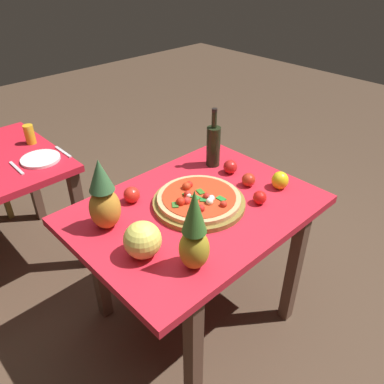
{
  "coord_description": "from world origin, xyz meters",
  "views": [
    {
      "loc": [
        -1.03,
        -1.05,
        1.82
      ],
      "look_at": [
        0.02,
        0.05,
        0.82
      ],
      "focal_mm": 35.75,
      "sensor_mm": 36.0,
      "label": 1
    }
  ],
  "objects_px": {
    "pizza": "(199,198)",
    "pineapple_right": "(103,198)",
    "dinner_plate": "(41,159)",
    "fork_utensil": "(17,168)",
    "tomato_beside_pepper": "(248,180)",
    "melon": "(142,240)",
    "wine_bottle": "(213,145)",
    "tomato_near_board": "(260,197)",
    "pizza_board": "(199,203)",
    "knife_utensil": "(63,152)",
    "display_table": "(196,224)",
    "bell_pepper": "(280,180)",
    "drinking_glass_juice": "(30,134)",
    "tomato_at_corner": "(230,167)",
    "tomato_by_bottle": "(132,195)",
    "pineapple_left": "(194,235)"
  },
  "relations": [
    {
      "from": "tomato_near_board",
      "to": "drinking_glass_juice",
      "type": "xyz_separation_m",
      "value": [
        -0.51,
        1.38,
        0.03
      ]
    },
    {
      "from": "bell_pepper",
      "to": "pineapple_left",
      "type": "bearing_deg",
      "value": -171.42
    },
    {
      "from": "pineapple_right",
      "to": "dinner_plate",
      "type": "xyz_separation_m",
      "value": [
        0.06,
        0.78,
        -0.14
      ]
    },
    {
      "from": "pizza",
      "to": "tomato_by_bottle",
      "type": "xyz_separation_m",
      "value": [
        -0.21,
        0.24,
        -0.0
      ]
    },
    {
      "from": "dinner_plate",
      "to": "knife_utensil",
      "type": "relative_size",
      "value": 1.22
    },
    {
      "from": "pineapple_left",
      "to": "tomato_beside_pepper",
      "type": "bearing_deg",
      "value": 20.64
    },
    {
      "from": "dinner_plate",
      "to": "knife_utensil",
      "type": "distance_m",
      "value": 0.14
    },
    {
      "from": "pizza",
      "to": "knife_utensil",
      "type": "relative_size",
      "value": 2.2
    },
    {
      "from": "tomato_beside_pepper",
      "to": "melon",
      "type": "bearing_deg",
      "value": -176.62
    },
    {
      "from": "pizza",
      "to": "tomato_at_corner",
      "type": "distance_m",
      "value": 0.35
    },
    {
      "from": "wine_bottle",
      "to": "bell_pepper",
      "type": "relative_size",
      "value": 3.54
    },
    {
      "from": "display_table",
      "to": "pizza_board",
      "type": "xyz_separation_m",
      "value": [
        0.02,
        -0.0,
        0.11
      ]
    },
    {
      "from": "tomato_near_board",
      "to": "drinking_glass_juice",
      "type": "distance_m",
      "value": 1.47
    },
    {
      "from": "wine_bottle",
      "to": "tomato_beside_pepper",
      "type": "xyz_separation_m",
      "value": [
        -0.03,
        -0.28,
        -0.09
      ]
    },
    {
      "from": "pineapple_left",
      "to": "knife_utensil",
      "type": "relative_size",
      "value": 1.94
    },
    {
      "from": "wine_bottle",
      "to": "melon",
      "type": "xyz_separation_m",
      "value": [
        -0.73,
        -0.32,
        -0.05
      ]
    },
    {
      "from": "pizza_board",
      "to": "melon",
      "type": "bearing_deg",
      "value": -167.19
    },
    {
      "from": "melon",
      "to": "knife_utensil",
      "type": "xyz_separation_m",
      "value": [
        0.19,
        1.04,
        -0.07
      ]
    },
    {
      "from": "drinking_glass_juice",
      "to": "tomato_near_board",
      "type": "bearing_deg",
      "value": -69.82
    },
    {
      "from": "knife_utensil",
      "to": "tomato_by_bottle",
      "type": "bearing_deg",
      "value": -90.8
    },
    {
      "from": "pineapple_left",
      "to": "pineapple_right",
      "type": "xyz_separation_m",
      "value": [
        -0.11,
        0.44,
        -0.01
      ]
    },
    {
      "from": "wine_bottle",
      "to": "dinner_plate",
      "type": "relative_size",
      "value": 1.5
    },
    {
      "from": "pineapple_right",
      "to": "knife_utensil",
      "type": "distance_m",
      "value": 0.82
    },
    {
      "from": "melon",
      "to": "wine_bottle",
      "type": "bearing_deg",
      "value": 23.56
    },
    {
      "from": "display_table",
      "to": "tomato_beside_pepper",
      "type": "bearing_deg",
      "value": -9.12
    },
    {
      "from": "pineapple_right",
      "to": "tomato_at_corner",
      "type": "height_order",
      "value": "pineapple_right"
    },
    {
      "from": "pizza",
      "to": "pineapple_right",
      "type": "xyz_separation_m",
      "value": [
        -0.4,
        0.16,
        0.11
      ]
    },
    {
      "from": "pineapple_left",
      "to": "melon",
      "type": "height_order",
      "value": "pineapple_left"
    },
    {
      "from": "display_table",
      "to": "tomato_at_corner",
      "type": "xyz_separation_m",
      "value": [
        0.35,
        0.1,
        0.14
      ]
    },
    {
      "from": "fork_utensil",
      "to": "pineapple_right",
      "type": "bearing_deg",
      "value": -82.68
    },
    {
      "from": "melon",
      "to": "drinking_glass_juice",
      "type": "relative_size",
      "value": 1.27
    },
    {
      "from": "dinner_plate",
      "to": "fork_utensil",
      "type": "height_order",
      "value": "dinner_plate"
    },
    {
      "from": "melon",
      "to": "fork_utensil",
      "type": "xyz_separation_m",
      "value": [
        -0.09,
        1.04,
        -0.07
      ]
    },
    {
      "from": "tomato_by_bottle",
      "to": "bell_pepper",
      "type": "bearing_deg",
      "value": -33.82
    },
    {
      "from": "wine_bottle",
      "to": "fork_utensil",
      "type": "bearing_deg",
      "value": 138.82
    },
    {
      "from": "display_table",
      "to": "tomato_beside_pepper",
      "type": "xyz_separation_m",
      "value": [
        0.32,
        -0.05,
        0.14
      ]
    },
    {
      "from": "pizza",
      "to": "wine_bottle",
      "type": "relative_size",
      "value": 1.2
    },
    {
      "from": "dinner_plate",
      "to": "wine_bottle",
      "type": "bearing_deg",
      "value": -46.55
    },
    {
      "from": "bell_pepper",
      "to": "tomato_near_board",
      "type": "xyz_separation_m",
      "value": [
        -0.18,
        -0.02,
        -0.01
      ]
    },
    {
      "from": "pineapple_left",
      "to": "dinner_plate",
      "type": "bearing_deg",
      "value": 92.21
    },
    {
      "from": "tomato_at_corner",
      "to": "pineapple_left",
      "type": "bearing_deg",
      "value": -149.2
    },
    {
      "from": "tomato_near_board",
      "to": "tomato_at_corner",
      "type": "xyz_separation_m",
      "value": [
        0.11,
        0.29,
        0.0
      ]
    },
    {
      "from": "pizza",
      "to": "pineapple_left",
      "type": "bearing_deg",
      "value": -137.01
    },
    {
      "from": "melon",
      "to": "tomato_at_corner",
      "type": "bearing_deg",
      "value": 14.62
    },
    {
      "from": "wine_bottle",
      "to": "display_table",
      "type": "bearing_deg",
      "value": -147.31
    },
    {
      "from": "display_table",
      "to": "knife_utensil",
      "type": "distance_m",
      "value": 0.97
    },
    {
      "from": "melon",
      "to": "tomato_at_corner",
      "type": "distance_m",
      "value": 0.76
    },
    {
      "from": "tomato_near_board",
      "to": "pizza_board",
      "type": "bearing_deg",
      "value": 139.34
    },
    {
      "from": "display_table",
      "to": "drinking_glass_juice",
      "type": "xyz_separation_m",
      "value": [
        -0.27,
        1.19,
        0.16
      ]
    },
    {
      "from": "pineapple_right",
      "to": "melon",
      "type": "relative_size",
      "value": 2.19
    }
  ]
}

